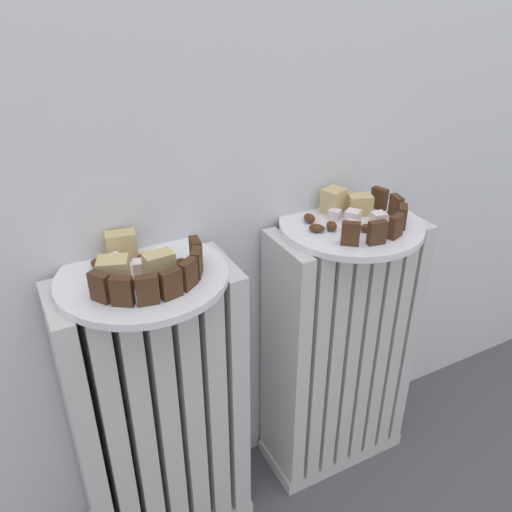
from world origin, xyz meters
TOP-DOWN VIEW (x-y plane):
  - radiator_left at (-0.20, 0.28)m, footprint 0.31×0.14m
  - radiator_right at (0.20, 0.28)m, footprint 0.31×0.14m
  - plate_left at (-0.20, 0.28)m, footprint 0.26×0.26m
  - plate_right at (0.20, 0.28)m, footprint 0.26×0.26m
  - dark_cake_slice_left_0 at (-0.27, 0.23)m, footprint 0.03×0.03m
  - dark_cake_slice_left_1 at (-0.24, 0.21)m, footprint 0.03×0.03m
  - dark_cake_slice_left_2 at (-0.21, 0.20)m, footprint 0.03×0.02m
  - dark_cake_slice_left_3 at (-0.18, 0.20)m, footprint 0.03×0.02m
  - dark_cake_slice_left_4 at (-0.15, 0.21)m, footprint 0.03×0.03m
  - dark_cake_slice_left_5 at (-0.12, 0.24)m, footprint 0.03×0.03m
  - dark_cake_slice_left_6 at (-0.11, 0.27)m, footprint 0.02×0.03m
  - marble_cake_slice_left_0 at (-0.21, 0.34)m, footprint 0.05×0.04m
  - marble_cake_slice_left_1 at (-0.24, 0.26)m, footprint 0.05×0.05m
  - marble_cake_slice_left_2 at (-0.18, 0.25)m, footprint 0.05×0.03m
  - turkish_delight_left_0 at (-0.20, 0.28)m, footprint 0.03×0.03m
  - turkish_delight_left_1 at (-0.23, 0.31)m, footprint 0.03×0.03m
  - turkish_delight_left_2 at (-0.16, 0.30)m, footprint 0.03×0.03m
  - medjool_date_left_0 at (-0.25, 0.33)m, footprint 0.03×0.02m
  - medjool_date_left_1 at (-0.18, 0.31)m, footprint 0.03×0.03m
  - medjool_date_left_2 at (-0.14, 0.27)m, footprint 0.03×0.02m
  - medjool_date_left_3 at (-0.21, 0.24)m, footprint 0.02×0.03m
  - dark_cake_slice_right_0 at (0.14, 0.21)m, footprint 0.03×0.03m
  - dark_cake_slice_right_1 at (0.18, 0.19)m, footprint 0.03×0.02m
  - dark_cake_slice_right_2 at (0.23, 0.20)m, footprint 0.03×0.02m
  - dark_cake_slice_right_3 at (0.26, 0.22)m, footprint 0.03×0.03m
  - dark_cake_slice_right_4 at (0.28, 0.26)m, footprint 0.02×0.03m
  - dark_cake_slice_right_5 at (0.28, 0.31)m, footprint 0.02×0.03m
  - marble_cake_slice_right_0 at (0.23, 0.30)m, footprint 0.05×0.04m
  - marble_cake_slice_right_1 at (0.19, 0.33)m, footprint 0.05×0.05m
  - turkish_delight_right_0 at (0.23, 0.25)m, footprint 0.03×0.03m
  - turkish_delight_right_1 at (0.17, 0.25)m, footprint 0.03×0.03m
  - turkish_delight_right_2 at (0.18, 0.30)m, footprint 0.03×0.03m
  - turkish_delight_right_3 at (0.20, 0.28)m, footprint 0.03×0.03m
  - medjool_date_right_0 at (0.15, 0.27)m, footprint 0.03×0.03m
  - medjool_date_right_1 at (0.13, 0.32)m, footprint 0.02×0.03m
  - medjool_date_right_2 at (0.12, 0.28)m, footprint 0.03×0.03m
  - medjool_date_right_3 at (0.20, 0.24)m, footprint 0.03×0.02m
  - fork at (0.19, 0.28)m, footprint 0.07×0.10m

SIDE VIEW (x-z plane):
  - radiator_right at x=0.20m, z-range 0.00..0.57m
  - radiator_left at x=-0.20m, z-range 0.00..0.57m
  - plate_left at x=-0.20m, z-range 0.57..0.59m
  - plate_right at x=0.20m, z-range 0.57..0.59m
  - fork at x=0.19m, z-range 0.59..0.59m
  - medjool_date_right_2 at x=0.12m, z-range 0.59..0.60m
  - medjool_date_right_0 at x=0.15m, z-range 0.59..0.60m
  - medjool_date_right_1 at x=0.13m, z-range 0.59..0.60m
  - medjool_date_left_1 at x=-0.18m, z-range 0.59..0.60m
  - medjool_date_right_3 at x=0.20m, z-range 0.59..0.60m
  - medjool_date_left_0 at x=-0.25m, z-range 0.59..0.60m
  - medjool_date_left_2 at x=-0.14m, z-range 0.59..0.60m
  - medjool_date_left_3 at x=-0.21m, z-range 0.59..0.60m
  - turkish_delight_right_2 at x=0.18m, z-range 0.59..0.61m
  - turkish_delight_right_1 at x=0.17m, z-range 0.59..0.61m
  - turkish_delight_left_0 at x=-0.20m, z-range 0.59..0.61m
  - turkish_delight_left_2 at x=-0.16m, z-range 0.59..0.61m
  - turkish_delight_right_0 at x=0.23m, z-range 0.59..0.61m
  - turkish_delight_right_3 at x=0.20m, z-range 0.59..0.61m
  - turkish_delight_left_1 at x=-0.23m, z-range 0.59..0.61m
  - marble_cake_slice_right_0 at x=0.23m, z-range 0.59..0.62m
  - dark_cake_slice_right_0 at x=0.14m, z-range 0.59..0.63m
  - dark_cake_slice_right_1 at x=0.18m, z-range 0.59..0.63m
  - dark_cake_slice_right_2 at x=0.23m, z-range 0.59..0.63m
  - dark_cake_slice_right_3 at x=0.26m, z-range 0.59..0.63m
  - dark_cake_slice_right_4 at x=0.28m, z-range 0.59..0.63m
  - dark_cake_slice_right_5 at x=0.28m, z-range 0.59..0.63m
  - dark_cake_slice_left_0 at x=-0.27m, z-range 0.59..0.63m
  - dark_cake_slice_left_1 at x=-0.24m, z-range 0.59..0.63m
  - dark_cake_slice_left_2 at x=-0.21m, z-range 0.59..0.63m
  - dark_cake_slice_left_3 at x=-0.18m, z-range 0.59..0.63m
  - dark_cake_slice_left_4 at x=-0.15m, z-range 0.59..0.63m
  - dark_cake_slice_left_5 at x=-0.12m, z-range 0.59..0.63m
  - dark_cake_slice_left_6 at x=-0.11m, z-range 0.59..0.63m
  - marble_cake_slice_left_2 at x=-0.18m, z-range 0.59..0.63m
  - marble_cake_slice_left_1 at x=-0.24m, z-range 0.59..0.63m
  - marble_cake_slice_left_0 at x=-0.21m, z-range 0.59..0.63m
  - marble_cake_slice_right_1 at x=0.19m, z-range 0.59..0.63m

